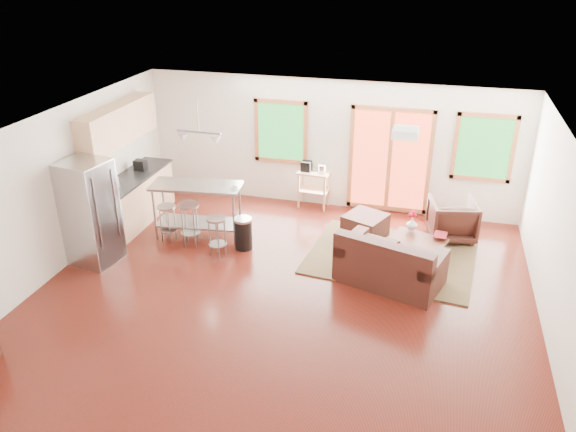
% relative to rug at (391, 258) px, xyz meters
% --- Properties ---
extents(floor, '(7.50, 7.00, 0.02)m').
position_rel_rug_xyz_m(floor, '(-1.50, -1.55, -0.02)').
color(floor, '#3D100B').
rests_on(floor, ground).
extents(ceiling, '(7.50, 7.00, 0.02)m').
position_rel_rug_xyz_m(ceiling, '(-1.50, -1.55, 2.60)').
color(ceiling, white).
rests_on(ceiling, ground).
extents(back_wall, '(7.50, 0.02, 2.60)m').
position_rel_rug_xyz_m(back_wall, '(-1.50, 1.96, 1.29)').
color(back_wall, white).
rests_on(back_wall, ground).
extents(left_wall, '(0.02, 7.00, 2.60)m').
position_rel_rug_xyz_m(left_wall, '(-5.26, -1.55, 1.29)').
color(left_wall, white).
rests_on(left_wall, ground).
extents(right_wall, '(0.02, 7.00, 2.60)m').
position_rel_rug_xyz_m(right_wall, '(2.26, -1.55, 1.29)').
color(right_wall, white).
rests_on(right_wall, ground).
extents(front_wall, '(7.50, 0.02, 2.60)m').
position_rel_rug_xyz_m(front_wall, '(-1.50, -5.06, 1.29)').
color(front_wall, white).
rests_on(front_wall, ground).
extents(window_left, '(1.10, 0.05, 1.30)m').
position_rel_rug_xyz_m(window_left, '(-2.50, 1.91, 1.49)').
color(window_left, '#1B5620').
rests_on(window_left, back_wall).
extents(french_doors, '(1.60, 0.05, 2.10)m').
position_rel_rug_xyz_m(french_doors, '(-0.30, 1.91, 1.09)').
color(french_doors, '#B23A21').
rests_on(french_doors, back_wall).
extents(window_right, '(1.10, 0.05, 1.30)m').
position_rel_rug_xyz_m(window_right, '(1.40, 1.91, 1.49)').
color(window_right, '#1B5620').
rests_on(window_right, back_wall).
extents(rug, '(2.95, 2.38, 0.03)m').
position_rel_rug_xyz_m(rug, '(0.00, 0.00, 0.00)').
color(rug, '#3D5534').
rests_on(rug, floor).
extents(loveseat, '(1.79, 1.33, 0.85)m').
position_rel_rug_xyz_m(loveseat, '(0.03, -0.81, 0.32)').
color(loveseat, black).
rests_on(loveseat, floor).
extents(coffee_table, '(1.04, 0.82, 0.36)m').
position_rel_rug_xyz_m(coffee_table, '(0.43, 0.16, 0.30)').
color(coffee_table, '#3D1C13').
rests_on(coffee_table, floor).
extents(armchair, '(0.94, 0.90, 0.82)m').
position_rel_rug_xyz_m(armchair, '(0.97, 1.06, 0.40)').
color(armchair, black).
rests_on(armchair, floor).
extents(ottoman, '(0.88, 0.88, 0.45)m').
position_rel_rug_xyz_m(ottoman, '(-0.55, 0.68, 0.21)').
color(ottoman, black).
rests_on(ottoman, floor).
extents(vase, '(0.21, 0.22, 0.34)m').
position_rel_rug_xyz_m(vase, '(0.29, 0.42, 0.51)').
color(vase, silver).
rests_on(vase, coffee_table).
extents(book, '(0.22, 0.05, 0.29)m').
position_rel_rug_xyz_m(book, '(0.67, 0.30, 0.53)').
color(book, maroon).
rests_on(book, coffee_table).
extents(cabinets, '(0.64, 2.24, 2.30)m').
position_rel_rug_xyz_m(cabinets, '(-4.99, 0.15, 0.91)').
color(cabinets, tan).
rests_on(cabinets, floor).
extents(refrigerator, '(0.82, 0.80, 1.79)m').
position_rel_rug_xyz_m(refrigerator, '(-4.84, -1.36, 0.88)').
color(refrigerator, '#B7BABC').
rests_on(refrigerator, floor).
extents(island, '(1.68, 0.85, 1.02)m').
position_rel_rug_xyz_m(island, '(-3.53, -0.06, 0.69)').
color(island, '#B7BABC').
rests_on(island, floor).
extents(cup, '(0.16, 0.14, 0.13)m').
position_rel_rug_xyz_m(cup, '(-2.80, -0.06, 1.00)').
color(cup, white).
rests_on(cup, island).
extents(bar_stool_a, '(0.38, 0.38, 0.69)m').
position_rel_rug_xyz_m(bar_stool_a, '(-3.98, -0.38, 0.50)').
color(bar_stool_a, '#B7BABC').
rests_on(bar_stool_a, floor).
extents(bar_stool_b, '(0.44, 0.44, 0.80)m').
position_rel_rug_xyz_m(bar_stool_b, '(-3.53, -0.42, 0.58)').
color(bar_stool_b, '#B7BABC').
rests_on(bar_stool_b, floor).
extents(bar_stool_c, '(0.42, 0.42, 0.72)m').
position_rel_rug_xyz_m(bar_stool_c, '(-2.91, -0.67, 0.53)').
color(bar_stool_c, '#B7BABC').
rests_on(bar_stool_c, floor).
extents(trash_can, '(0.41, 0.41, 0.59)m').
position_rel_rug_xyz_m(trash_can, '(-2.57, -0.31, 0.28)').
color(trash_can, black).
rests_on(trash_can, floor).
extents(kitchen_cart, '(0.66, 0.45, 0.97)m').
position_rel_rug_xyz_m(kitchen_cart, '(-1.79, 1.77, 0.65)').
color(kitchen_cart, tan).
rests_on(kitchen_cart, floor).
extents(ceiling_flush, '(0.35, 0.35, 0.12)m').
position_rel_rug_xyz_m(ceiling_flush, '(0.10, -0.95, 2.52)').
color(ceiling_flush, white).
rests_on(ceiling_flush, ceiling).
extents(pendant_light, '(0.80, 0.18, 0.79)m').
position_rel_rug_xyz_m(pendant_light, '(-3.40, -0.05, 1.88)').
color(pendant_light, gray).
rests_on(pendant_light, ceiling).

